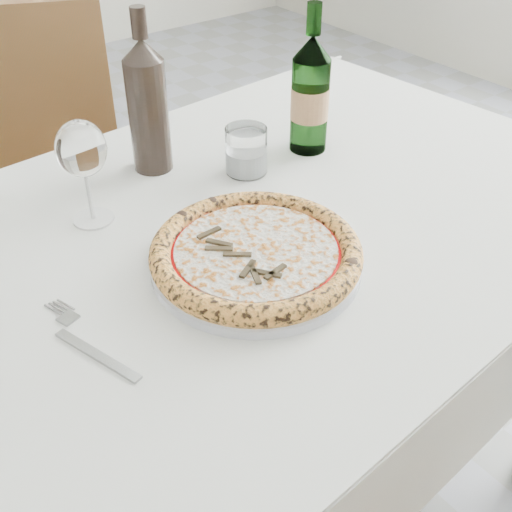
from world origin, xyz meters
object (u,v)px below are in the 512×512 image
object	(u,v)px
plate	(256,262)
wine_glass	(82,151)
beer_bottle	(310,94)
dining_table	(219,280)
tumbler	(246,153)
chair_far	(39,181)
pizza	(256,252)
wine_bottle	(147,105)

from	to	relation	value
plate	wine_glass	distance (m)	0.31
wine_glass	beer_bottle	size ratio (longest dim) A/B	0.63
dining_table	tumbler	world-z (taller)	tumbler
wine_glass	beer_bottle	distance (m)	0.44
tumbler	plate	bearing A→B (deg)	-123.94
chair_far	tumbler	size ratio (longest dim) A/B	11.12
beer_bottle	wine_glass	bearing A→B (deg)	177.45
dining_table	plate	bearing A→B (deg)	-90.00
pizza	beer_bottle	size ratio (longest dim) A/B	1.13
dining_table	chair_far	distance (m)	0.75
beer_bottle	wine_bottle	xyz separation A→B (m)	(-0.27, 0.11, 0.01)
beer_bottle	wine_bottle	world-z (taller)	wine_bottle
pizza	wine_bottle	distance (m)	0.36
wine_bottle	chair_far	bearing A→B (deg)	98.21
pizza	beer_bottle	world-z (taller)	beer_bottle
chair_far	wine_bottle	distance (m)	0.60
pizza	wine_glass	world-z (taller)	wine_glass
chair_far	wine_glass	xyz separation A→B (m)	(-0.10, -0.58, 0.35)
dining_table	wine_bottle	distance (m)	0.33
pizza	wine_glass	xyz separation A→B (m)	(-0.13, 0.26, 0.10)
wine_glass	tumbler	distance (m)	0.30
pizza	tumbler	distance (m)	0.28
plate	beer_bottle	xyz separation A→B (m)	(0.31, 0.24, 0.10)
pizza	wine_glass	bearing A→B (deg)	117.03
wine_bottle	tumbler	bearing A→B (deg)	-42.47
dining_table	beer_bottle	distance (m)	0.39
pizza	wine_bottle	xyz separation A→B (m)	(0.03, 0.35, 0.09)
pizza	tumbler	bearing A→B (deg)	56.06
wine_glass	wine_bottle	bearing A→B (deg)	29.45
tumbler	beer_bottle	xyz separation A→B (m)	(0.15, 0.00, 0.07)
plate	wine_glass	world-z (taller)	wine_glass
chair_far	pizza	xyz separation A→B (m)	(0.04, -0.83, 0.25)
pizza	tumbler	world-z (taller)	tumbler
beer_bottle	dining_table	bearing A→B (deg)	-155.76
dining_table	plate	world-z (taller)	plate
tumbler	beer_bottle	world-z (taller)	beer_bottle
beer_bottle	wine_bottle	bearing A→B (deg)	157.47
chair_far	wine_bottle	xyz separation A→B (m)	(0.07, -0.48, 0.34)
chair_far	wine_bottle	world-z (taller)	wine_bottle
plate	beer_bottle	world-z (taller)	beer_bottle
dining_table	pizza	size ratio (longest dim) A/B	5.00
chair_far	dining_table	bearing A→B (deg)	-87.23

